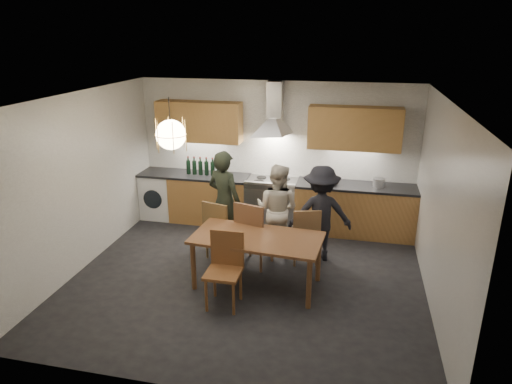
% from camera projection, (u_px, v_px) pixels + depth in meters
% --- Properties ---
extents(ground, '(5.00, 5.00, 0.00)m').
position_uv_depth(ground, '(247.00, 278.00, 6.64)').
color(ground, black).
rests_on(ground, ground).
extents(room_shell, '(5.02, 4.52, 2.61)m').
position_uv_depth(room_shell, '(246.00, 166.00, 6.07)').
color(room_shell, white).
rests_on(room_shell, ground).
extents(counter_run, '(5.00, 0.62, 0.90)m').
position_uv_depth(counter_run, '(273.00, 203.00, 8.28)').
color(counter_run, '#BD8648').
rests_on(counter_run, ground).
extents(range_stove, '(0.90, 0.60, 0.92)m').
position_uv_depth(range_stove, '(272.00, 203.00, 8.29)').
color(range_stove, silver).
rests_on(range_stove, ground).
extents(wall_fixtures, '(4.30, 0.54, 1.10)m').
position_uv_depth(wall_fixtures, '(274.00, 124.00, 7.92)').
color(wall_fixtures, tan).
rests_on(wall_fixtures, ground).
extents(pendant_lamp, '(0.43, 0.43, 0.70)m').
position_uv_depth(pendant_lamp, '(171.00, 135.00, 6.06)').
color(pendant_lamp, black).
rests_on(pendant_lamp, ground).
extents(dining_table, '(1.83, 1.02, 0.75)m').
position_uv_depth(dining_table, '(257.00, 242.00, 6.26)').
color(dining_table, brown).
rests_on(dining_table, ground).
extents(chair_back_left, '(0.53, 0.53, 0.96)m').
position_uv_depth(chair_back_left, '(219.00, 226.00, 7.05)').
color(chair_back_left, brown).
rests_on(chair_back_left, ground).
extents(chair_back_mid, '(0.58, 0.58, 1.05)m').
position_uv_depth(chair_back_mid, '(252.00, 230.00, 6.78)').
color(chair_back_mid, brown).
rests_on(chair_back_mid, ground).
extents(chair_back_right, '(0.51, 0.51, 0.91)m').
position_uv_depth(chair_back_right, '(306.00, 232.00, 6.90)').
color(chair_back_right, brown).
rests_on(chair_back_right, ground).
extents(chair_front, '(0.44, 0.44, 0.98)m').
position_uv_depth(chair_front, '(225.00, 264.00, 5.89)').
color(chair_front, brown).
rests_on(chair_front, ground).
extents(person_left, '(0.71, 0.59, 1.66)m').
position_uv_depth(person_left, '(225.00, 201.00, 7.30)').
color(person_left, black).
rests_on(person_left, ground).
extents(person_mid, '(0.82, 0.71, 1.47)m').
position_uv_depth(person_mid, '(277.00, 209.00, 7.23)').
color(person_mid, beige).
rests_on(person_mid, ground).
extents(person_right, '(1.07, 0.74, 1.51)m').
position_uv_depth(person_right, '(321.00, 213.00, 7.00)').
color(person_right, black).
rests_on(person_right, ground).
extents(mixing_bowl, '(0.29, 0.29, 0.07)m').
position_uv_depth(mixing_bowl, '(331.00, 182.00, 7.87)').
color(mixing_bowl, '#AAABAE').
rests_on(mixing_bowl, counter_run).
extents(stock_pot, '(0.22, 0.22, 0.14)m').
position_uv_depth(stock_pot, '(379.00, 183.00, 7.74)').
color(stock_pot, silver).
rests_on(stock_pot, counter_run).
extents(wine_bottles, '(0.78, 0.08, 0.33)m').
position_uv_depth(wine_bottles, '(206.00, 166.00, 8.34)').
color(wine_bottles, black).
rests_on(wine_bottles, counter_run).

